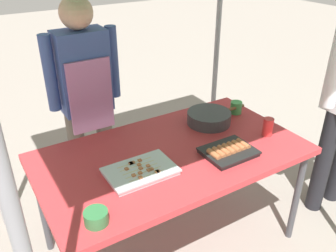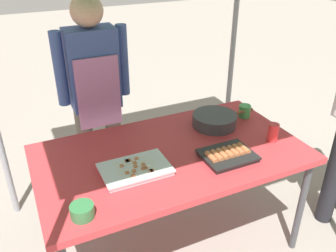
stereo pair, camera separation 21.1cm
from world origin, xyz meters
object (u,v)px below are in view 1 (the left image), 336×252
object	(u,v)px
drink_cup_near_edge	(268,127)
drink_cup_by_wok	(236,107)
tray_grilled_sausages	(229,151)
tray_meat_skewers	(140,171)
condiment_bowl	(96,217)
cooking_wok	(209,117)
stall_table	(172,159)
vendor_woman	(86,92)

from	to	relation	value
drink_cup_near_edge	drink_cup_by_wok	world-z (taller)	drink_cup_near_edge
tray_grilled_sausages	tray_meat_skewers	size ratio (longest dim) A/B	0.80
tray_grilled_sausages	condiment_bowl	distance (m)	0.89
cooking_wok	drink_cup_by_wok	bearing A→B (deg)	4.74
condiment_bowl	drink_cup_by_wok	xyz separation A→B (m)	(1.28, 0.53, 0.01)
tray_grilled_sausages	drink_cup_near_edge	world-z (taller)	drink_cup_near_edge
stall_table	tray_grilled_sausages	bearing A→B (deg)	-37.53
drink_cup_by_wok	vendor_woman	bearing A→B (deg)	150.52
stall_table	tray_grilled_sausages	distance (m)	0.34
tray_grilled_sausages	tray_meat_skewers	xyz separation A→B (m)	(-0.53, 0.10, -0.00)
cooking_wok	vendor_woman	distance (m)	0.88
stall_table	tray_meat_skewers	world-z (taller)	tray_meat_skewers
cooking_wok	drink_cup_by_wok	distance (m)	0.26
stall_table	tray_meat_skewers	size ratio (longest dim) A/B	4.24
condiment_bowl	drink_cup_near_edge	size ratio (longest dim) A/B	0.95
drink_cup_near_edge	drink_cup_by_wok	bearing A→B (deg)	83.76
vendor_woman	condiment_bowl	bearing A→B (deg)	71.48
tray_grilled_sausages	vendor_woman	world-z (taller)	vendor_woman
tray_meat_skewers	drink_cup_by_wok	world-z (taller)	drink_cup_by_wok
stall_table	tray_grilled_sausages	world-z (taller)	tray_grilled_sausages
condiment_bowl	vendor_woman	xyz separation A→B (m)	(0.35, 1.05, 0.15)
cooking_wok	drink_cup_near_edge	xyz separation A→B (m)	(0.22, -0.33, 0.01)
drink_cup_near_edge	stall_table	bearing A→B (deg)	166.43
tray_meat_skewers	drink_cup_by_wok	distance (m)	0.99
tray_meat_skewers	drink_cup_by_wok	bearing A→B (deg)	17.75
tray_grilled_sausages	drink_cup_by_wok	xyz separation A→B (m)	(0.40, 0.40, 0.02)
tray_meat_skewers	drink_cup_near_edge	size ratio (longest dim) A/B	3.22
tray_grilled_sausages	vendor_woman	size ratio (longest dim) A/B	0.19
tray_grilled_sausages	tray_meat_skewers	distance (m)	0.54
drink_cup_by_wok	tray_grilled_sausages	bearing A→B (deg)	-135.27
drink_cup_near_edge	vendor_woman	world-z (taller)	vendor_woman
stall_table	cooking_wok	bearing A→B (deg)	23.27
stall_table	drink_cup_near_edge	world-z (taller)	drink_cup_near_edge
vendor_woman	cooking_wok	bearing A→B (deg)	140.74
tray_meat_skewers	drink_cup_by_wok	size ratio (longest dim) A/B	4.25
stall_table	drink_cup_by_wok	bearing A→B (deg)	16.44
tray_grilled_sausages	drink_cup_near_edge	distance (m)	0.37
condiment_bowl	cooking_wok	bearing A→B (deg)	26.38
cooking_wok	condiment_bowl	xyz separation A→B (m)	(-1.02, -0.51, -0.01)
condiment_bowl	vendor_woman	bearing A→B (deg)	71.48
stall_table	vendor_woman	bearing A→B (deg)	109.79
condiment_bowl	drink_cup_near_edge	bearing A→B (deg)	8.18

